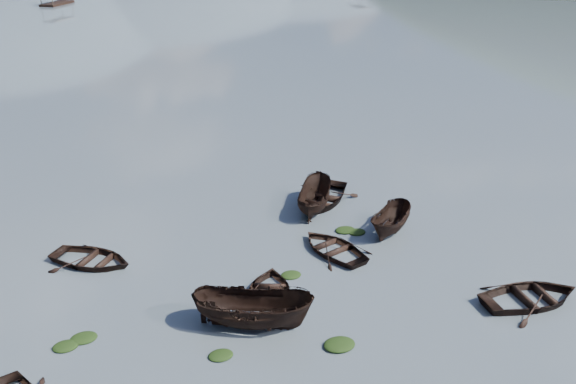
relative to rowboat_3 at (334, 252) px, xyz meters
name	(u,v)px	position (x,y,z in m)	size (l,w,h in m)	color
ground_plane	(396,361)	(-1.17, -8.54, 0.00)	(2400.00, 2400.00, 0.00)	#4A545C
rowboat_1	(270,297)	(-4.30, -2.81, 0.00)	(2.88, 4.03, 0.83)	black
rowboat_2	(253,327)	(-5.62, -4.63, 0.00)	(1.89, 5.03, 1.94)	black
rowboat_3	(334,252)	(0.00, 0.00, 0.00)	(2.87, 4.01, 0.83)	black
rowboat_4	(530,302)	(6.26, -7.03, 0.00)	(3.25, 4.55, 0.94)	black
rowboat_5	(391,232)	(3.72, 0.97, 0.00)	(1.51, 4.01, 1.55)	black
rowboat_6	(92,263)	(-11.45, 2.93, 0.00)	(2.97, 4.16, 0.86)	black
rowboat_7	(322,202)	(1.73, 5.69, 0.00)	(3.49, 4.88, 1.01)	black
rowboat_8	(314,209)	(0.91, 4.92, 0.00)	(1.69, 4.49, 1.73)	black
weed_clump_0	(66,347)	(-12.91, -3.43, 0.00)	(1.00, 0.82, 0.22)	black
weed_clump_1	(221,356)	(-7.34, -6.03, 0.00)	(0.97, 0.78, 0.21)	black
weed_clump_2	(339,346)	(-2.82, -7.01, 0.00)	(1.28, 1.02, 0.28)	black
weed_clump_3	(357,233)	(1.97, 1.46, 0.00)	(0.92, 0.78, 0.20)	black
weed_clump_5	(84,339)	(-12.20, -3.13, 0.00)	(1.07, 0.87, 0.23)	black
weed_clump_6	(291,276)	(-2.79, -1.42, 0.00)	(0.97, 0.81, 0.20)	black
weed_clump_7	(345,231)	(1.48, 1.85, 0.00)	(1.08, 0.87, 0.24)	black
pontoon_centre	(57,5)	(-10.25, 99.59, 0.00)	(2.83, 6.78, 2.60)	black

